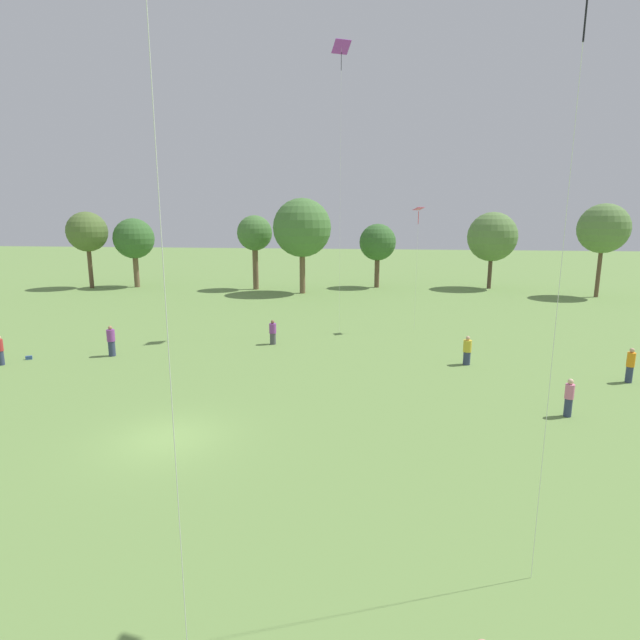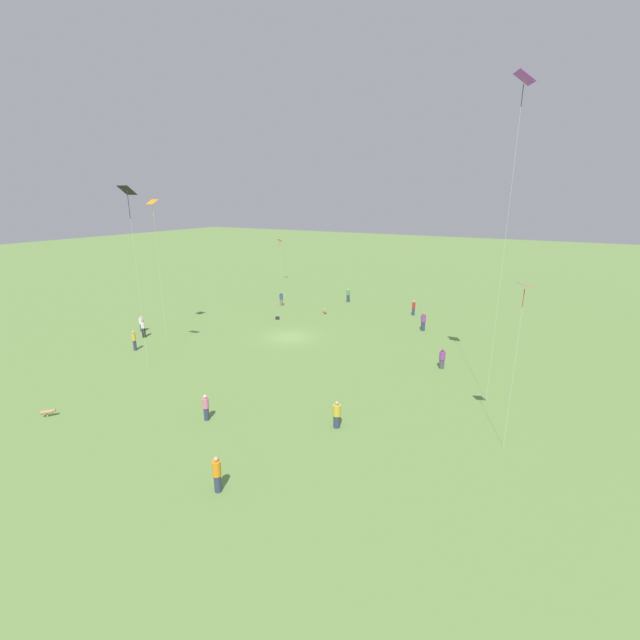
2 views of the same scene
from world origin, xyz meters
TOP-DOWN VIEW (x-y plane):
  - ground_plane at (0.00, 0.00)m, footprint 240.00×240.00m
  - tree_0 at (-27.18, 38.80)m, footprint 4.69×4.69m
  - tree_1 at (-22.15, 40.31)m, footprint 4.80×4.80m
  - tree_2 at (-7.20, 40.39)m, footprint 4.07×4.07m
  - tree_3 at (-1.18, 38.02)m, footprint 6.42×6.42m
  - tree_4 at (6.99, 43.98)m, footprint 4.37×4.37m
  - tree_5 at (20.40, 44.79)m, footprint 5.76×5.76m
  - tree_6 at (30.52, 39.48)m, footprint 5.15×5.15m
  - person_1 at (20.73, 9.57)m, footprint 0.49×0.49m
  - person_3 at (0.74, 14.89)m, footprint 0.63×0.63m
  - person_4 at (12.92, 11.74)m, footprint 0.58×0.58m
  - person_8 at (16.04, 4.40)m, footprint 0.52×0.52m
  - person_9 at (-8.41, 10.72)m, footprint 0.60×0.60m
  - person_10 at (-13.70, 8.06)m, footprint 0.52×0.52m
  - kite_0 at (4.82, 18.92)m, footprint 1.40×1.32m
  - kite_4 at (10.37, 20.65)m, footprint 0.90×0.89m
  - picnic_bag_1 at (-12.95, 9.31)m, footprint 0.38×0.31m

SIDE VIEW (x-z plane):
  - ground_plane at x=0.00m, z-range 0.00..0.00m
  - picnic_bag_1 at x=-12.95m, z-range 0.00..0.21m
  - person_3 at x=0.74m, z-range -0.02..1.63m
  - person_4 at x=12.92m, z-range -0.02..1.67m
  - person_8 at x=16.04m, z-range 0.00..1.68m
  - person_10 at x=-13.70m, z-range 0.00..1.76m
  - person_1 at x=20.73m, z-range 0.00..1.83m
  - person_9 at x=-8.41m, z-range -0.02..1.88m
  - tree_4 at x=6.99m, z-range 1.58..9.23m
  - tree_1 at x=-22.15m, z-range 1.69..9.99m
  - tree_5 at x=20.40m, z-range 1.61..10.64m
  - tree_2 at x=-7.20m, z-range 2.16..10.80m
  - tree_0 at x=-27.18m, z-range 2.14..11.21m
  - tree_6 at x=30.52m, z-range 2.31..12.13m
  - tree_3 at x=-1.18m, z-range 1.99..12.47m
  - kite_4 at x=10.37m, z-range 3.92..13.02m
  - kite_0 at x=4.82m, z-range 8.72..28.49m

